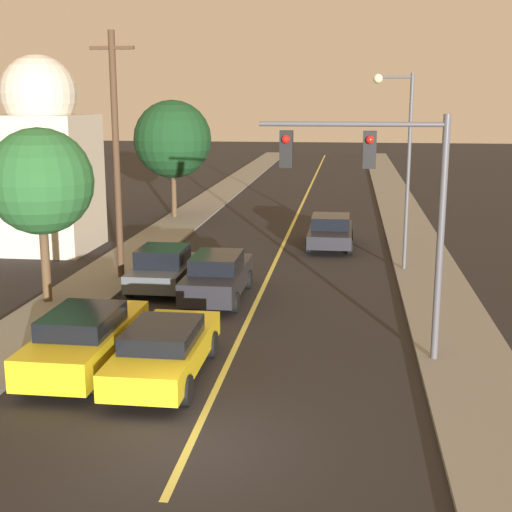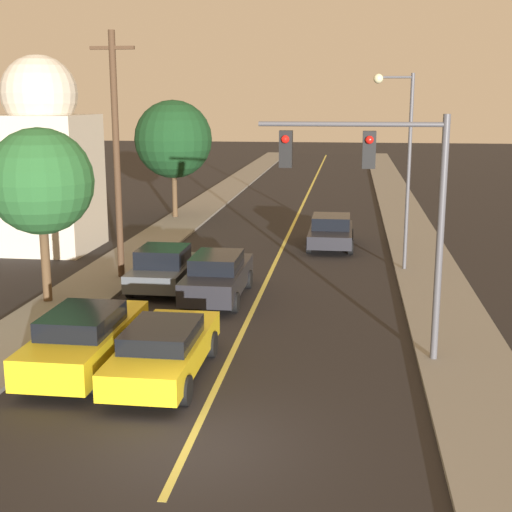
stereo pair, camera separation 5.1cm
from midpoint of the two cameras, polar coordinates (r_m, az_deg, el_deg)
The scene contains 15 objects.
ground_plane at distance 14.35m, azimuth -5.44°, elevation -14.91°, with size 200.00×200.00×0.00m, color black.
road_surface at distance 48.94m, azimuth 3.93°, elevation 4.70°, with size 9.60×80.00×0.01m.
sidewalk_left at distance 49.67m, azimuth -3.07°, elevation 4.89°, with size 2.50×80.00×0.12m.
sidewalk_right at distance 48.94m, azimuth 11.04°, elevation 4.56°, with size 2.50×80.00×0.12m.
car_near_lane_front at distance 17.34m, azimuth -7.40°, elevation -7.38°, with size 1.92×4.88×1.36m.
car_near_lane_second at distance 23.87m, azimuth -3.14°, elevation -1.58°, with size 1.86×4.81×1.56m.
car_outer_lane_front at distance 18.29m, azimuth -13.56°, elevation -6.41°, with size 1.94×4.95×1.52m.
car_outer_lane_second at distance 25.30m, azimuth -7.42°, elevation -0.95°, with size 1.96×4.11×1.53m.
car_far_oncoming at distance 32.43m, azimuth 5.93°, elevation 1.99°, with size 2.03×4.52×1.43m.
traffic_signal_mast at distance 17.75m, azimuth 9.98°, elevation 5.49°, with size 4.59×0.42×6.12m.
streetlamp_right at distance 27.67m, azimuth 11.45°, elevation 8.53°, with size 1.51×0.36×7.40m.
utility_pole_left at distance 26.32m, azimuth -11.18°, elevation 8.09°, with size 1.60×0.24×8.81m.
tree_left_near at distance 23.64m, azimuth -16.94°, elevation 5.70°, with size 3.38×3.38×5.61m.
tree_left_far at distance 39.92m, azimuth -6.72°, elevation 9.25°, with size 4.26×4.26×6.43m.
domed_building_left at distance 32.72m, azimuth -16.72°, elevation 7.31°, with size 4.12×4.12×8.44m.
Camera 1 is at (2.92, -12.41, 6.58)m, focal length 50.00 mm.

